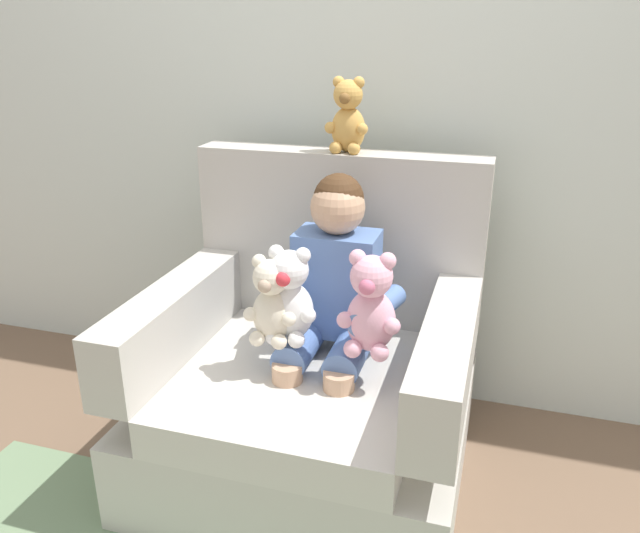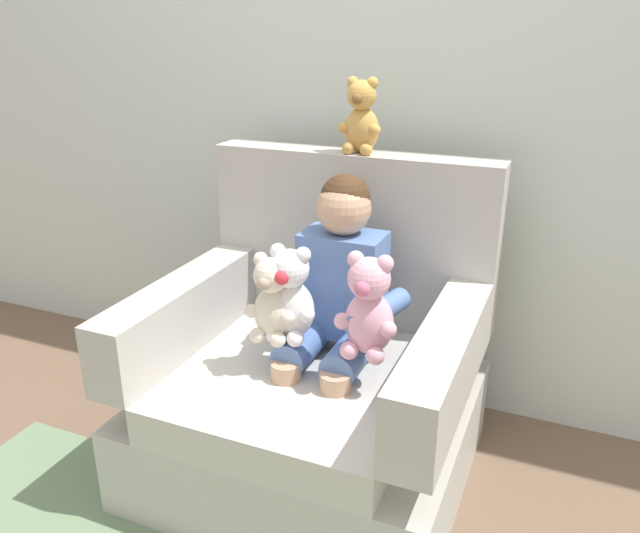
% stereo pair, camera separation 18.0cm
% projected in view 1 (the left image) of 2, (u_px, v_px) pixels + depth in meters
% --- Properties ---
extents(ground_plane, '(8.00, 8.00, 0.00)m').
position_uv_depth(ground_plane, '(309.00, 469.00, 2.14)').
color(ground_plane, brown).
extents(back_wall, '(6.00, 0.10, 2.60)m').
position_uv_depth(back_wall, '(362.00, 60.00, 2.26)').
color(back_wall, silver).
rests_on(back_wall, ground).
extents(armchair, '(1.01, 0.90, 1.02)m').
position_uv_depth(armchair, '(313.00, 380.00, 2.07)').
color(armchair, '#BCB7AD').
rests_on(armchair, ground).
extents(seated_child, '(0.45, 0.39, 0.82)m').
position_uv_depth(seated_child, '(331.00, 295.00, 1.96)').
color(seated_child, '#597AB7').
rests_on(seated_child, armchair).
extents(plush_cream, '(0.16, 0.13, 0.27)m').
position_uv_depth(plush_cream, '(272.00, 302.00, 1.85)').
color(plush_cream, silver).
rests_on(plush_cream, armchair).
extents(plush_white, '(0.18, 0.14, 0.30)m').
position_uv_depth(plush_white, '(290.00, 297.00, 1.85)').
color(plush_white, white).
rests_on(plush_white, armchair).
extents(plush_pink, '(0.18, 0.15, 0.31)m').
position_uv_depth(plush_pink, '(371.00, 306.00, 1.78)').
color(plush_pink, '#EAA8BC').
rests_on(plush_pink, armchair).
extents(plush_honey_on_backrest, '(0.15, 0.12, 0.25)m').
position_uv_depth(plush_honey_on_backrest, '(348.00, 118.00, 2.06)').
color(plush_honey_on_backrest, gold).
rests_on(plush_honey_on_backrest, armchair).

